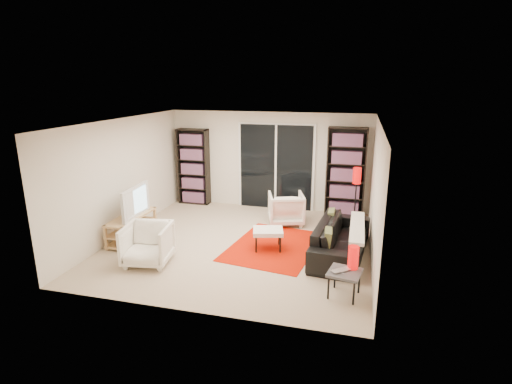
# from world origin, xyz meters

# --- Properties ---
(floor) EXTENTS (5.00, 5.00, 0.00)m
(floor) POSITION_xyz_m (0.00, 0.00, 0.00)
(floor) COLOR beige
(floor) RESTS_ON ground
(wall_back) EXTENTS (5.00, 0.02, 2.40)m
(wall_back) POSITION_xyz_m (0.00, 2.50, 1.20)
(wall_back) COLOR silver
(wall_back) RESTS_ON ground
(wall_front) EXTENTS (5.00, 0.02, 2.40)m
(wall_front) POSITION_xyz_m (0.00, -2.50, 1.20)
(wall_front) COLOR silver
(wall_front) RESTS_ON ground
(wall_left) EXTENTS (0.02, 5.00, 2.40)m
(wall_left) POSITION_xyz_m (-2.50, 0.00, 1.20)
(wall_left) COLOR silver
(wall_left) RESTS_ON ground
(wall_right) EXTENTS (0.02, 5.00, 2.40)m
(wall_right) POSITION_xyz_m (2.50, 0.00, 1.20)
(wall_right) COLOR silver
(wall_right) RESTS_ON ground
(ceiling) EXTENTS (5.00, 5.00, 0.02)m
(ceiling) POSITION_xyz_m (0.00, 0.00, 2.40)
(ceiling) COLOR white
(ceiling) RESTS_ON wall_back
(sliding_door) EXTENTS (1.92, 0.08, 2.16)m
(sliding_door) POSITION_xyz_m (0.20, 2.46, 1.05)
(sliding_door) COLOR white
(sliding_door) RESTS_ON ground
(bookshelf_left) EXTENTS (0.80, 0.30, 1.95)m
(bookshelf_left) POSITION_xyz_m (-1.95, 2.33, 0.98)
(bookshelf_left) COLOR black
(bookshelf_left) RESTS_ON ground
(bookshelf_right) EXTENTS (0.90, 0.30, 2.10)m
(bookshelf_right) POSITION_xyz_m (1.90, 2.33, 1.05)
(bookshelf_right) COLOR black
(bookshelf_right) RESTS_ON ground
(tv_stand) EXTENTS (0.42, 1.32, 0.50)m
(tv_stand) POSITION_xyz_m (-2.19, -0.32, 0.26)
(tv_stand) COLOR tan
(tv_stand) RESTS_ON floor
(tv) EXTENTS (0.22, 1.08, 0.61)m
(tv) POSITION_xyz_m (-2.17, -0.32, 0.81)
(tv) COLOR black
(tv) RESTS_ON tv_stand
(rug) EXTENTS (1.85, 2.32, 0.01)m
(rug) POSITION_xyz_m (0.69, 0.04, 0.01)
(rug) COLOR #BC1400
(rug) RESTS_ON floor
(sofa) EXTENTS (1.06, 2.23, 0.63)m
(sofa) POSITION_xyz_m (1.96, -0.01, 0.31)
(sofa) COLOR black
(sofa) RESTS_ON floor
(armchair_back) EXTENTS (0.95, 0.97, 0.71)m
(armchair_back) POSITION_xyz_m (0.67, 1.38, 0.35)
(armchair_back) COLOR white
(armchair_back) RESTS_ON floor
(armchair_front) EXTENTS (0.89, 0.90, 0.72)m
(armchair_front) POSITION_xyz_m (-1.31, -1.25, 0.36)
(armchair_front) COLOR white
(armchair_front) RESTS_ON floor
(ottoman) EXTENTS (0.66, 0.59, 0.40)m
(ottoman) POSITION_xyz_m (0.59, -0.11, 0.35)
(ottoman) COLOR white
(ottoman) RESTS_ON floor
(side_table) EXTENTS (0.55, 0.55, 0.40)m
(side_table) POSITION_xyz_m (2.08, -1.52, 0.35)
(side_table) COLOR #47474B
(side_table) RESTS_ON floor
(laptop) EXTENTS (0.35, 0.34, 0.02)m
(laptop) POSITION_xyz_m (2.05, -1.56, 0.41)
(laptop) COLOR silver
(laptop) RESTS_ON side_table
(table_lamp) EXTENTS (0.16, 0.16, 0.35)m
(table_lamp) POSITION_xyz_m (2.19, -1.38, 0.58)
(table_lamp) COLOR red
(table_lamp) RESTS_ON side_table
(floor_lamp) EXTENTS (0.20, 0.20, 1.31)m
(floor_lamp) POSITION_xyz_m (2.16, 1.66, 0.99)
(floor_lamp) COLOR black
(floor_lamp) RESTS_ON floor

